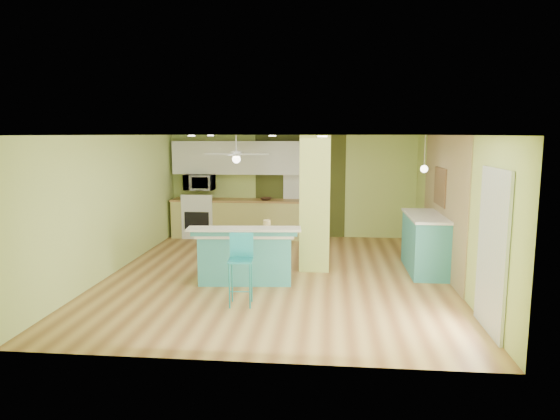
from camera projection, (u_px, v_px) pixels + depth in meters
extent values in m
cube|color=brown|center=(277.00, 275.00, 9.01)|extent=(6.00, 7.00, 0.01)
cube|color=white|center=(277.00, 135.00, 8.63)|extent=(6.00, 7.00, 0.01)
cube|color=#C7DD76|center=(292.00, 186.00, 12.27)|extent=(6.00, 0.01, 2.50)
cube|color=#C7DD76|center=(244.00, 253.00, 5.37)|extent=(6.00, 0.01, 2.50)
cube|color=#C7DD76|center=(114.00, 204.00, 9.11)|extent=(0.01, 7.00, 2.50)
cube|color=#C7DD76|center=(452.00, 209.00, 8.53)|extent=(0.01, 7.00, 2.50)
cube|color=#987F57|center=(443.00, 204.00, 9.12)|extent=(0.02, 3.40, 2.50)
cube|color=#42481C|center=(300.00, 186.00, 12.23)|extent=(2.20, 0.02, 2.50)
cube|color=white|center=(300.00, 196.00, 12.24)|extent=(0.82, 0.05, 2.00)
cube|color=silver|center=(492.00, 251.00, 6.30)|extent=(0.04, 1.08, 2.10)
cube|color=#B5C25A|center=(315.00, 203.00, 9.25)|extent=(0.55, 0.55, 2.50)
cube|color=#C5BE67|center=(238.00, 219.00, 12.21)|extent=(3.20, 0.60, 0.90)
cube|color=#9E6D36|center=(238.00, 200.00, 12.14)|extent=(3.25, 0.63, 0.04)
cube|color=white|center=(200.00, 219.00, 12.31)|extent=(0.76, 0.64, 0.90)
cube|color=black|center=(197.00, 222.00, 11.98)|extent=(0.59, 0.02, 0.50)
cube|color=white|center=(196.00, 199.00, 11.93)|extent=(0.76, 0.06, 0.18)
cube|color=white|center=(238.00, 158.00, 12.10)|extent=(3.20, 0.34, 0.80)
imported|color=silver|center=(199.00, 182.00, 12.17)|extent=(0.70, 0.48, 0.39)
cylinder|color=white|center=(236.00, 144.00, 10.73)|extent=(0.03, 0.03, 0.40)
cylinder|color=white|center=(236.00, 154.00, 10.76)|extent=(0.24, 0.24, 0.10)
sphere|color=white|center=(236.00, 159.00, 10.78)|extent=(0.18, 0.18, 0.18)
cylinder|color=white|center=(425.00, 152.00, 9.16)|extent=(0.01, 0.01, 0.62)
sphere|color=white|center=(424.00, 169.00, 9.20)|extent=(0.14, 0.14, 0.14)
cube|color=brown|center=(440.00, 187.00, 9.27)|extent=(0.03, 0.90, 0.70)
cube|color=teal|center=(246.00, 257.00, 8.61)|extent=(1.61, 0.91, 0.82)
cube|color=beige|center=(246.00, 233.00, 8.55)|extent=(1.71, 1.01, 0.05)
cube|color=teal|center=(244.00, 232.00, 8.18)|extent=(1.75, 0.29, 0.12)
cube|color=beige|center=(244.00, 229.00, 8.17)|extent=(1.89, 0.55, 0.04)
cylinder|color=teal|center=(229.00, 286.00, 7.22)|extent=(0.02, 0.02, 0.67)
cylinder|color=teal|center=(250.00, 286.00, 7.21)|extent=(0.02, 0.02, 0.67)
cylinder|color=teal|center=(232.00, 280.00, 7.52)|extent=(0.02, 0.02, 0.67)
cylinder|color=teal|center=(252.00, 280.00, 7.51)|extent=(0.02, 0.02, 0.67)
cube|color=teal|center=(241.00, 260.00, 7.31)|extent=(0.38, 0.38, 0.03)
cube|color=teal|center=(242.00, 245.00, 7.44)|extent=(0.35, 0.05, 0.37)
cube|color=teal|center=(426.00, 244.00, 9.19)|extent=(0.65, 1.58, 1.01)
cube|color=white|center=(427.00, 216.00, 9.11)|extent=(0.70, 1.64, 0.05)
imported|color=#392117|center=(266.00, 199.00, 11.98)|extent=(0.33, 0.33, 0.07)
cylinder|color=gold|center=(267.00, 225.00, 8.69)|extent=(0.13, 0.13, 0.17)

